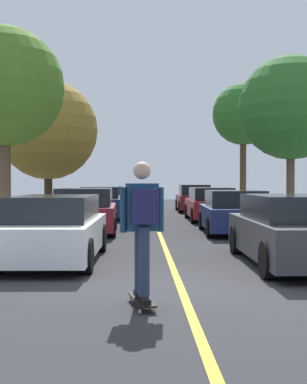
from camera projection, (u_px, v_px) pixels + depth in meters
ground at (180, 286)px, 8.15m from camera, size 80.00×80.00×0.00m
center_line at (166, 251)px, 12.15m from camera, size 0.12×39.20×0.01m
parked_car_left_nearest at (55, 229)px, 10.61m from camera, size 1.87×4.35×1.34m
parked_car_left_near at (85, 211)px, 16.49m from camera, size 2.08×4.17×1.42m
parked_car_left_far at (100, 203)px, 22.90m from camera, size 2.05×4.40×1.41m
parked_car_left_farthest at (109, 198)px, 29.71m from camera, size 2.00×4.37×1.37m
parked_car_right_nearest at (292, 230)px, 10.19m from camera, size 1.89×4.47×1.37m
parked_car_right_near at (234, 213)px, 16.40m from camera, size 2.09×4.20×1.36m
parked_car_right_far at (210, 204)px, 21.87m from camera, size 1.94×4.56×1.39m
parked_car_right_farthest at (194, 199)px, 28.55m from camera, size 1.90×4.34×1.47m
street_tree_left_nearest at (4, 87)px, 15.13m from camera, size 3.49×3.49×6.00m
street_tree_left_near at (48, 130)px, 22.41m from camera, size 4.27×4.27×5.86m
street_tree_right_nearest at (291, 108)px, 17.85m from camera, size 3.57×3.57×5.82m
street_tree_right_near at (243, 115)px, 26.04m from camera, size 3.08×3.08×6.42m
fire_hydrant at (16, 225)px, 13.61m from camera, size 0.20×0.20×0.70m
skateboard at (142, 300)px, 6.77m from camera, size 0.37×0.87×0.10m
skateboarder at (142, 221)px, 6.71m from camera, size 0.59×0.71×1.78m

